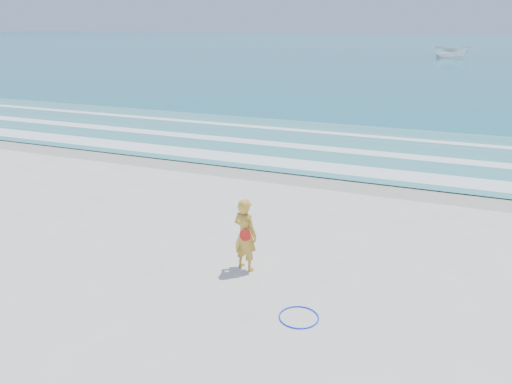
% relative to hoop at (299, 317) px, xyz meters
% --- Properties ---
extents(ground, '(400.00, 400.00, 0.00)m').
position_rel_hoop_xyz_m(ground, '(-2.76, -0.04, -0.01)').
color(ground, silver).
rests_on(ground, ground).
extents(wet_sand, '(400.00, 2.40, 0.00)m').
position_rel_hoop_xyz_m(wet_sand, '(-2.76, 8.96, -0.01)').
color(wet_sand, '#B2A893').
rests_on(wet_sand, ground).
extents(ocean, '(400.00, 190.00, 0.04)m').
position_rel_hoop_xyz_m(ocean, '(-2.76, 104.96, 0.01)').
color(ocean, '#19727F').
rests_on(ocean, ground).
extents(shallow, '(400.00, 10.00, 0.01)m').
position_rel_hoop_xyz_m(shallow, '(-2.76, 13.96, 0.03)').
color(shallow, '#59B7AD').
rests_on(shallow, ocean).
extents(foam_near, '(400.00, 1.40, 0.01)m').
position_rel_hoop_xyz_m(foam_near, '(-2.76, 10.26, 0.04)').
color(foam_near, white).
rests_on(foam_near, shallow).
extents(foam_mid, '(400.00, 0.90, 0.01)m').
position_rel_hoop_xyz_m(foam_mid, '(-2.76, 13.16, 0.04)').
color(foam_mid, white).
rests_on(foam_mid, shallow).
extents(foam_far, '(400.00, 0.60, 0.01)m').
position_rel_hoop_xyz_m(foam_far, '(-2.76, 16.46, 0.04)').
color(foam_far, white).
rests_on(foam_far, shallow).
extents(hoop, '(1.04, 1.04, 0.03)m').
position_rel_hoop_xyz_m(hoop, '(0.00, 0.00, 0.00)').
color(hoop, '#0E2FFF').
rests_on(hoop, ground).
extents(boat, '(5.09, 2.29, 1.91)m').
position_rel_hoop_xyz_m(boat, '(0.29, 74.57, 0.98)').
color(boat, white).
rests_on(boat, ocean).
extents(woman, '(0.72, 0.58, 1.73)m').
position_rel_hoop_xyz_m(woman, '(-1.77, 1.48, 0.85)').
color(woman, gold).
rests_on(woman, ground).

